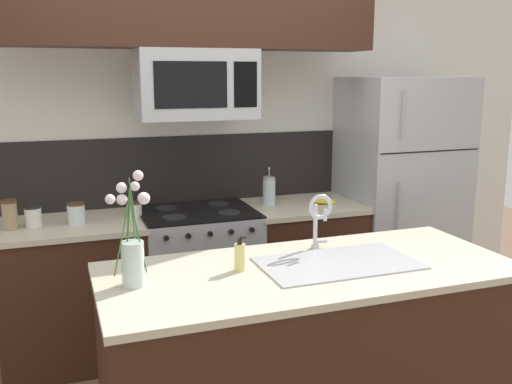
{
  "coord_description": "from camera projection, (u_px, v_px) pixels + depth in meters",
  "views": [
    {
      "loc": [
        -0.88,
        -2.71,
        1.82
      ],
      "look_at": [
        0.19,
        0.27,
        1.16
      ],
      "focal_mm": 40.0,
      "sensor_mm": 36.0,
      "label": 1
    }
  ],
  "objects": [
    {
      "name": "rear_partition",
      "position": [
        224.0,
        146.0,
        4.17
      ],
      "size": [
        5.2,
        0.1,
        2.6
      ],
      "primitive_type": "cube",
      "color": "silver",
      "rests_on": "ground"
    },
    {
      "name": "splash_band",
      "position": [
        186.0,
        169.0,
        4.05
      ],
      "size": [
        3.27,
        0.01,
        0.48
      ],
      "primitive_type": "cube",
      "color": "black",
      "rests_on": "rear_partition"
    },
    {
      "name": "back_counter_left",
      "position": [
        74.0,
        292.0,
        3.62
      ],
      "size": [
        0.9,
        0.65,
        0.91
      ],
      "color": "#381E14",
      "rests_on": "ground"
    },
    {
      "name": "back_counter_right",
      "position": [
        302.0,
        264.0,
        4.15
      ],
      "size": [
        0.81,
        0.65,
        0.91
      ],
      "color": "#381E14",
      "rests_on": "ground"
    },
    {
      "name": "stove_range",
      "position": [
        199.0,
        276.0,
        3.89
      ],
      "size": [
        0.76,
        0.64,
        0.93
      ],
      "color": "#A8AAAF",
      "rests_on": "ground"
    },
    {
      "name": "microwave",
      "position": [
        195.0,
        84.0,
        3.61
      ],
      "size": [
        0.74,
        0.4,
        0.43
      ],
      "color": "#A8AAAF"
    },
    {
      "name": "refrigerator",
      "position": [
        398.0,
        197.0,
        4.34
      ],
      "size": [
        0.83,
        0.74,
        1.79
      ],
      "color": "#A8AAAF",
      "rests_on": "ground"
    },
    {
      "name": "storage_jar_tall",
      "position": [
        10.0,
        215.0,
        3.37
      ],
      "size": [
        0.09,
        0.09,
        0.18
      ],
      "color": "#997F5B",
      "rests_on": "back_counter_left"
    },
    {
      "name": "storage_jar_medium",
      "position": [
        33.0,
        216.0,
        3.43
      ],
      "size": [
        0.1,
        0.1,
        0.13
      ],
      "color": "silver",
      "rests_on": "back_counter_left"
    },
    {
      "name": "storage_jar_short",
      "position": [
        76.0,
        213.0,
        3.5
      ],
      "size": [
        0.11,
        0.11,
        0.13
      ],
      "color": "silver",
      "rests_on": "back_counter_left"
    },
    {
      "name": "storage_jar_squat",
      "position": [
        134.0,
        210.0,
        3.68
      ],
      "size": [
        0.1,
        0.1,
        0.1
      ],
      "color": "silver",
      "rests_on": "back_counter_left"
    },
    {
      "name": "banana_bunch",
      "position": [
        324.0,
        201.0,
        4.04
      ],
      "size": [
        0.19,
        0.12,
        0.08
      ],
      "color": "yellow",
      "rests_on": "back_counter_right"
    },
    {
      "name": "french_press",
      "position": [
        269.0,
        191.0,
        4.01
      ],
      "size": [
        0.09,
        0.09,
        0.27
      ],
      "color": "silver",
      "rests_on": "back_counter_right"
    },
    {
      "name": "island_counter",
      "position": [
        308.0,
        354.0,
        2.82
      ],
      "size": [
        2.0,
        0.86,
        0.91
      ],
      "color": "#381E14",
      "rests_on": "ground"
    },
    {
      "name": "kitchen_sink",
      "position": [
        337.0,
        277.0,
        2.79
      ],
      "size": [
        0.76,
        0.44,
        0.16
      ],
      "color": "#ADAFB5",
      "rests_on": "island_counter"
    },
    {
      "name": "sink_faucet",
      "position": [
        319.0,
        214.0,
        2.94
      ],
      "size": [
        0.14,
        0.14,
        0.31
      ],
      "color": "#B7BABF",
      "rests_on": "island_counter"
    },
    {
      "name": "dish_soap_bottle",
      "position": [
        240.0,
        257.0,
        2.67
      ],
      "size": [
        0.06,
        0.05,
        0.16
      ],
      "color": "#DBCC75",
      "rests_on": "island_counter"
    },
    {
      "name": "flower_vase",
      "position": [
        132.0,
        253.0,
        2.46
      ],
      "size": [
        0.19,
        0.15,
        0.5
      ],
      "color": "silver",
      "rests_on": "island_counter"
    }
  ]
}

